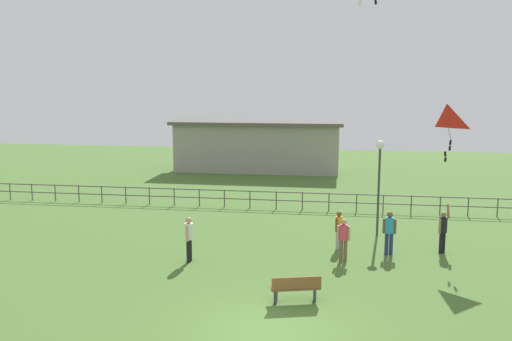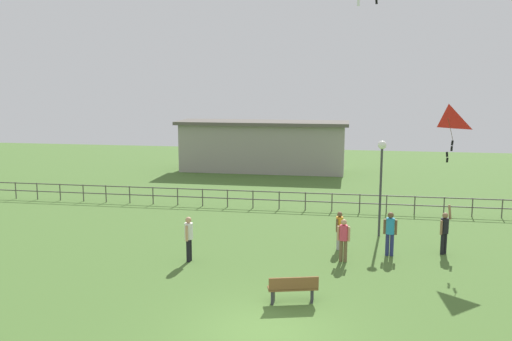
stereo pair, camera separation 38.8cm
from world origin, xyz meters
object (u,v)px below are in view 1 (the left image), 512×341
object	(u,v)px
person_4	(443,229)
kite_1	(446,119)
person_3	(343,237)
person_0	(339,227)
lamppost	(379,166)
person_1	(189,236)
person_2	(389,230)
park_bench	(296,288)

from	to	relation	value
person_4	kite_1	bearing A→B (deg)	91.68
person_3	person_0	bearing A→B (deg)	96.89
lamppost	person_1	bearing A→B (deg)	-146.94
lamppost	kite_1	xyz separation A→B (m)	(2.32, -1.63, 2.13)
lamppost	person_4	size ratio (longest dim) A/B	2.14
person_1	person_3	world-z (taller)	person_1
person_2	kite_1	xyz separation A→B (m)	(2.06, 1.04, 4.19)
person_2	lamppost	bearing A→B (deg)	95.52
lamppost	person_1	size ratio (longest dim) A/B	2.45
person_0	lamppost	bearing A→B (deg)	53.15
person_4	park_bench	bearing A→B (deg)	-132.69
person_1	kite_1	size ratio (longest dim) A/B	0.76
person_0	kite_1	world-z (taller)	kite_1
person_1	person_4	bearing A→B (deg)	14.83
person_0	person_2	world-z (taller)	person_2
person_0	person_1	distance (m)	5.97
person_1	person_4	size ratio (longest dim) A/B	0.87
kite_1	person_0	bearing A→B (deg)	-171.71
lamppost	person_3	xyz separation A→B (m)	(-1.48, -3.69, -2.12)
lamppost	person_0	size ratio (longest dim) A/B	2.70
person_2	kite_1	world-z (taller)	kite_1
person_0	person_4	bearing A→B (deg)	1.22
park_bench	person_4	size ratio (longest dim) A/B	0.80
lamppost	person_4	bearing A→B (deg)	-42.36
person_4	kite_1	world-z (taller)	kite_1
person_0	person_3	xyz separation A→B (m)	(0.18, -1.47, 0.04)
person_2	person_4	xyz separation A→B (m)	(2.08, 0.55, -0.01)
lamppost	kite_1	bearing A→B (deg)	-35.15
person_1	lamppost	bearing A→B (deg)	33.06
person_2	kite_1	size ratio (longest dim) A/B	0.77
person_2	person_4	size ratio (longest dim) A/B	0.88
person_0	kite_1	xyz separation A→B (m)	(3.98, 0.58, 4.29)
lamppost	park_bench	xyz separation A→B (m)	(-2.91, -7.82, -2.58)
person_0	person_2	bearing A→B (deg)	-13.56
park_bench	kite_1	xyz separation A→B (m)	(5.24, 6.19, 4.71)
park_bench	person_1	size ratio (longest dim) A/B	0.92
person_3	park_bench	bearing A→B (deg)	-109.10
person_0	person_2	size ratio (longest dim) A/B	0.90
lamppost	kite_1	size ratio (longest dim) A/B	1.87
lamppost	person_0	world-z (taller)	lamppost
person_4	kite_1	size ratio (longest dim) A/B	0.87
park_bench	person_2	world-z (taller)	person_2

